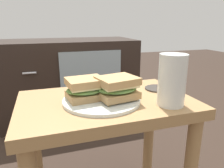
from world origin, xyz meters
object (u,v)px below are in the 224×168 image
at_px(sandwich_back, 117,87).
at_px(beer_glass, 172,81).
at_px(sandwich_front, 86,89).
at_px(coaster, 157,88).
at_px(plate, 102,100).
at_px(tv_cabinet, 70,79).

relative_size(sandwich_back, beer_glass, 0.91).
relative_size(sandwich_front, coaster, 1.42).
bearing_deg(coaster, beer_glass, -105.97).
bearing_deg(coaster, sandwich_back, -157.30).
distance_m(beer_glass, coaster, 0.17).
bearing_deg(beer_glass, sandwich_front, 156.00).
distance_m(plate, coaster, 0.24).
bearing_deg(coaster, plate, -165.26).
xyz_separation_m(sandwich_front, sandwich_back, (0.09, -0.03, 0.01)).
bearing_deg(tv_cabinet, coaster, -76.25).
xyz_separation_m(sandwich_back, beer_glass, (0.15, -0.07, 0.03)).
xyz_separation_m(tv_cabinet, sandwich_front, (-0.06, -0.95, 0.21)).
height_order(tv_cabinet, plate, tv_cabinet).
distance_m(sandwich_back, coaster, 0.21).
bearing_deg(sandwich_back, beer_glass, -26.24).
xyz_separation_m(plate, sandwich_back, (0.05, -0.02, 0.04)).
bearing_deg(tv_cabinet, beer_glass, -80.44).
height_order(sandwich_front, coaster, sandwich_front).
distance_m(tv_cabinet, coaster, 0.95).
bearing_deg(plate, coaster, 14.74).
xyz_separation_m(beer_glass, coaster, (0.04, 0.15, -0.07)).
relative_size(plate, sandwich_back, 1.73).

